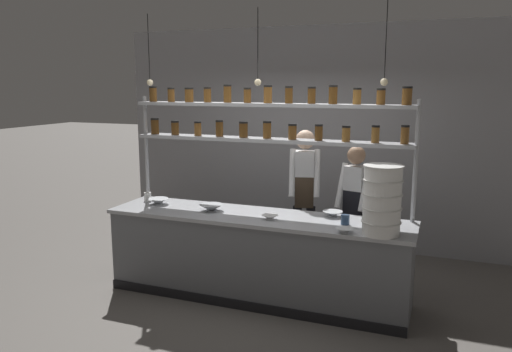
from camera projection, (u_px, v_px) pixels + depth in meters
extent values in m
plane|color=#5B5651|center=(257.00, 296.00, 5.48)|extent=(40.00, 40.00, 0.00)
cube|color=#939399|center=(309.00, 137.00, 7.13)|extent=(5.69, 0.12, 3.09)
cube|color=slate|center=(257.00, 258.00, 5.40)|extent=(3.23, 0.72, 0.88)
cube|color=#ADAFB5|center=(257.00, 217.00, 5.31)|extent=(3.29, 0.76, 0.04)
cube|color=black|center=(244.00, 306.00, 5.13)|extent=(3.23, 0.03, 0.10)
cylinder|color=#ADAFB5|center=(148.00, 185.00, 6.13)|extent=(0.04, 0.04, 2.15)
cylinder|color=#ADAFB5|center=(413.00, 207.00, 5.03)|extent=(0.04, 0.04, 2.15)
cube|color=#ADAFB5|center=(268.00, 140.00, 5.47)|extent=(3.13, 0.28, 0.04)
cylinder|color=#513314|center=(155.00, 127.00, 5.96)|extent=(0.10, 0.10, 0.17)
cylinder|color=black|center=(155.00, 119.00, 5.94)|extent=(0.10, 0.10, 0.02)
cylinder|color=#513314|center=(175.00, 129.00, 5.86)|extent=(0.09, 0.09, 0.14)
cylinder|color=black|center=(175.00, 122.00, 5.85)|extent=(0.09, 0.09, 0.02)
cylinder|color=brown|center=(198.00, 129.00, 5.76)|extent=(0.08, 0.08, 0.14)
cylinder|color=black|center=(198.00, 122.00, 5.74)|extent=(0.08, 0.08, 0.02)
cylinder|color=#513314|center=(219.00, 129.00, 5.66)|extent=(0.09, 0.09, 0.17)
cylinder|color=black|center=(219.00, 121.00, 5.64)|extent=(0.09, 0.09, 0.02)
cylinder|color=#513314|center=(243.00, 130.00, 5.56)|extent=(0.10, 0.10, 0.16)
cylinder|color=black|center=(243.00, 122.00, 5.54)|extent=(0.10, 0.10, 0.02)
cylinder|color=brown|center=(267.00, 131.00, 5.46)|extent=(0.09, 0.09, 0.17)
cylinder|color=black|center=(267.00, 122.00, 5.44)|extent=(0.09, 0.09, 0.02)
cylinder|color=brown|center=(292.00, 133.00, 5.36)|extent=(0.09, 0.09, 0.15)
cylinder|color=black|center=(292.00, 125.00, 5.34)|extent=(0.09, 0.09, 0.02)
cylinder|color=#513314|center=(319.00, 133.00, 5.26)|extent=(0.08, 0.08, 0.15)
cylinder|color=black|center=(319.00, 125.00, 5.24)|extent=(0.09, 0.09, 0.02)
cylinder|color=brown|center=(346.00, 135.00, 5.15)|extent=(0.09, 0.09, 0.14)
cylinder|color=black|center=(346.00, 127.00, 5.14)|extent=(0.09, 0.09, 0.02)
cylinder|color=brown|center=(375.00, 135.00, 5.05)|extent=(0.08, 0.08, 0.16)
cylinder|color=black|center=(376.00, 126.00, 5.03)|extent=(0.08, 0.08, 0.02)
cylinder|color=brown|center=(405.00, 136.00, 4.95)|extent=(0.08, 0.08, 0.17)
cylinder|color=black|center=(405.00, 126.00, 4.93)|extent=(0.08, 0.08, 0.02)
cube|color=#ADAFB5|center=(268.00, 105.00, 5.40)|extent=(3.13, 0.28, 0.04)
cylinder|color=brown|center=(153.00, 95.00, 5.89)|extent=(0.09, 0.09, 0.16)
cylinder|color=black|center=(153.00, 87.00, 5.88)|extent=(0.09, 0.09, 0.02)
cylinder|color=brown|center=(171.00, 96.00, 5.81)|extent=(0.08, 0.08, 0.14)
cylinder|color=black|center=(171.00, 88.00, 5.79)|extent=(0.08, 0.08, 0.02)
cylinder|color=brown|center=(189.00, 96.00, 5.73)|extent=(0.10, 0.10, 0.14)
cylinder|color=black|center=(189.00, 88.00, 5.71)|extent=(0.10, 0.10, 0.02)
cylinder|color=brown|center=(207.00, 96.00, 5.64)|extent=(0.08, 0.08, 0.15)
cylinder|color=black|center=(207.00, 88.00, 5.63)|extent=(0.09, 0.09, 0.02)
cylinder|color=brown|center=(227.00, 95.00, 5.55)|extent=(0.09, 0.09, 0.18)
cylinder|color=black|center=(227.00, 86.00, 5.54)|extent=(0.09, 0.09, 0.02)
cylinder|color=brown|center=(247.00, 96.00, 5.47)|extent=(0.08, 0.08, 0.15)
cylinder|color=black|center=(247.00, 89.00, 5.46)|extent=(0.08, 0.08, 0.02)
cylinder|color=brown|center=(268.00, 95.00, 5.39)|extent=(0.09, 0.09, 0.17)
cylinder|color=black|center=(268.00, 86.00, 5.37)|extent=(0.09, 0.09, 0.02)
cylinder|color=#513314|center=(289.00, 96.00, 5.30)|extent=(0.08, 0.08, 0.16)
cylinder|color=black|center=(289.00, 87.00, 5.29)|extent=(0.08, 0.08, 0.02)
cylinder|color=#513314|center=(312.00, 96.00, 5.22)|extent=(0.08, 0.08, 0.16)
cylinder|color=black|center=(312.00, 88.00, 5.20)|extent=(0.08, 0.08, 0.02)
cylinder|color=#513314|center=(333.00, 96.00, 5.13)|extent=(0.09, 0.09, 0.17)
cylinder|color=black|center=(333.00, 86.00, 5.12)|extent=(0.09, 0.09, 0.02)
cylinder|color=brown|center=(357.00, 97.00, 5.05)|extent=(0.08, 0.08, 0.15)
cylinder|color=black|center=(357.00, 89.00, 5.04)|extent=(0.09, 0.09, 0.02)
cylinder|color=brown|center=(381.00, 98.00, 4.97)|extent=(0.09, 0.09, 0.14)
cylinder|color=black|center=(381.00, 89.00, 4.95)|extent=(0.09, 0.09, 0.02)
cylinder|color=brown|center=(407.00, 97.00, 4.88)|extent=(0.10, 0.10, 0.16)
cylinder|color=black|center=(407.00, 87.00, 4.86)|extent=(0.10, 0.10, 0.02)
cylinder|color=black|center=(297.00, 240.00, 6.06)|extent=(0.11, 0.11, 0.85)
cylinder|color=black|center=(310.00, 241.00, 6.04)|extent=(0.11, 0.11, 0.85)
cube|color=#473828|center=(304.00, 191.00, 5.94)|extent=(0.25, 0.22, 0.37)
cube|color=white|center=(305.00, 164.00, 5.88)|extent=(0.26, 0.23, 0.30)
sphere|color=beige|center=(305.00, 140.00, 5.83)|extent=(0.22, 0.22, 0.22)
cylinder|color=white|center=(292.00, 173.00, 5.86)|extent=(0.13, 0.27, 0.56)
cylinder|color=white|center=(317.00, 173.00, 5.83)|extent=(0.13, 0.27, 0.56)
cylinder|color=black|center=(347.00, 250.00, 5.83)|extent=(0.11, 0.11, 0.78)
cylinder|color=black|center=(359.00, 252.00, 5.74)|extent=(0.11, 0.11, 0.78)
cube|color=black|center=(355.00, 204.00, 5.68)|extent=(0.26, 0.22, 0.34)
cube|color=white|center=(356.00, 178.00, 5.63)|extent=(0.26, 0.23, 0.28)
sphere|color=#A37A5B|center=(356.00, 155.00, 5.58)|extent=(0.20, 0.20, 0.20)
cylinder|color=white|center=(341.00, 185.00, 5.68)|extent=(0.13, 0.25, 0.51)
cylinder|color=white|center=(365.00, 188.00, 5.51)|extent=(0.13, 0.25, 0.51)
cylinder|color=white|center=(381.00, 228.00, 4.62)|extent=(0.34, 0.34, 0.12)
cylinder|color=silver|center=(381.00, 221.00, 4.61)|extent=(0.36, 0.36, 0.01)
cylinder|color=white|center=(381.00, 215.00, 4.60)|extent=(0.34, 0.34, 0.12)
cylinder|color=silver|center=(382.00, 208.00, 4.58)|extent=(0.36, 0.36, 0.01)
cylinder|color=white|center=(382.00, 201.00, 4.57)|extent=(0.34, 0.34, 0.12)
cylinder|color=silver|center=(382.00, 194.00, 4.56)|extent=(0.36, 0.36, 0.01)
cylinder|color=white|center=(383.00, 187.00, 4.55)|extent=(0.34, 0.34, 0.12)
cylinder|color=silver|center=(383.00, 180.00, 4.54)|extent=(0.36, 0.36, 0.01)
cylinder|color=white|center=(383.00, 173.00, 4.52)|extent=(0.34, 0.34, 0.12)
cylinder|color=silver|center=(384.00, 166.00, 4.51)|extent=(0.36, 0.36, 0.01)
cylinder|color=silver|center=(333.00, 216.00, 5.26)|extent=(0.09, 0.09, 0.01)
cone|color=silver|center=(333.00, 214.00, 5.25)|extent=(0.21, 0.21, 0.06)
cylinder|color=#B2B7BC|center=(211.00, 210.00, 5.49)|extent=(0.12, 0.12, 0.01)
cone|color=#B2B7BC|center=(211.00, 208.00, 5.48)|extent=(0.27, 0.27, 0.07)
cylinder|color=silver|center=(344.00, 232.00, 4.67)|extent=(0.08, 0.08, 0.01)
cone|color=silver|center=(344.00, 230.00, 4.67)|extent=(0.17, 0.17, 0.05)
cylinder|color=white|center=(270.00, 219.00, 5.14)|extent=(0.08, 0.08, 0.01)
cone|color=white|center=(270.00, 217.00, 5.14)|extent=(0.17, 0.17, 0.05)
cylinder|color=silver|center=(158.00, 204.00, 5.80)|extent=(0.11, 0.11, 0.01)
cone|color=silver|center=(158.00, 201.00, 5.79)|extent=(0.24, 0.24, 0.07)
cylinder|color=#334C70|center=(345.00, 220.00, 4.95)|extent=(0.09, 0.09, 0.10)
cylinder|color=silver|center=(148.00, 197.00, 5.96)|extent=(0.09, 0.09, 0.10)
cylinder|color=black|center=(149.00, 48.00, 5.44)|extent=(0.01, 0.01, 0.73)
sphere|color=#F9E5B2|center=(150.00, 83.00, 5.50)|extent=(0.07, 0.07, 0.07)
cylinder|color=black|center=(258.00, 45.00, 4.99)|extent=(0.01, 0.01, 0.73)
sphere|color=#F9E5B2|center=(258.00, 82.00, 5.06)|extent=(0.07, 0.07, 0.07)
cylinder|color=black|center=(386.00, 41.00, 4.55)|extent=(0.01, 0.01, 0.73)
sphere|color=#F9E5B2|center=(384.00, 82.00, 4.61)|extent=(0.07, 0.07, 0.07)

